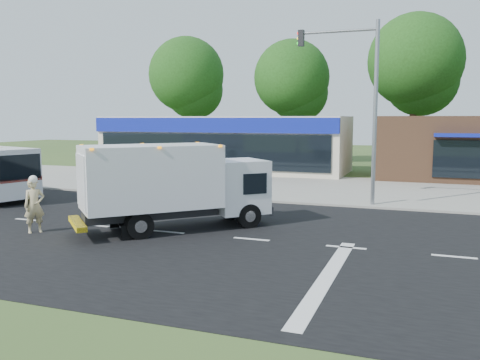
# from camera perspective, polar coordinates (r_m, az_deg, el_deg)

# --- Properties ---
(ground) EXTENTS (120.00, 120.00, 0.00)m
(ground) POSITION_cam_1_polar(r_m,az_deg,el_deg) (16.37, 1.30, -6.71)
(ground) COLOR #385123
(ground) RESTS_ON ground
(road_asphalt) EXTENTS (60.00, 14.00, 0.02)m
(road_asphalt) POSITION_cam_1_polar(r_m,az_deg,el_deg) (16.36, 1.30, -6.69)
(road_asphalt) COLOR black
(road_asphalt) RESTS_ON ground
(sidewalk) EXTENTS (60.00, 2.40, 0.12)m
(sidewalk) POSITION_cam_1_polar(r_m,az_deg,el_deg) (24.11, 7.65, -2.19)
(sidewalk) COLOR gray
(sidewalk) RESTS_ON ground
(parking_apron) EXTENTS (60.00, 9.00, 0.02)m
(parking_apron) POSITION_cam_1_polar(r_m,az_deg,el_deg) (29.75, 10.10, -0.60)
(parking_apron) COLOR gray
(parking_apron) RESTS_ON ground
(lane_markings) EXTENTS (55.20, 7.00, 0.01)m
(lane_markings) POSITION_cam_1_polar(r_m,az_deg,el_deg) (14.72, 4.60, -8.21)
(lane_markings) COLOR silver
(lane_markings) RESTS_ON road_asphalt
(ems_box_truck) EXTENTS (6.21, 6.22, 2.98)m
(ems_box_truck) POSITION_cam_1_polar(r_m,az_deg,el_deg) (17.65, -7.64, -0.09)
(ems_box_truck) COLOR black
(ems_box_truck) RESTS_ON ground
(emergency_worker) EXTENTS (0.75, 0.81, 1.96)m
(emergency_worker) POSITION_cam_1_polar(r_m,az_deg,el_deg) (18.49, -22.09, -2.59)
(emergency_worker) COLOR tan
(emergency_worker) RESTS_ON ground
(retail_strip_mall) EXTENTS (18.00, 6.20, 4.00)m
(retail_strip_mall) POSITION_cam_1_polar(r_m,az_deg,el_deg) (37.78, -1.79, 4.13)
(retail_strip_mall) COLOR beige
(retail_strip_mall) RESTS_ON ground
(brown_storefront) EXTENTS (10.00, 6.70, 4.00)m
(brown_storefront) POSITION_cam_1_polar(r_m,az_deg,el_deg) (35.12, 23.27, 3.34)
(brown_storefront) COLOR #382316
(brown_storefront) RESTS_ON ground
(traffic_signal_pole) EXTENTS (3.51, 0.25, 8.00)m
(traffic_signal_pole) POSITION_cam_1_polar(r_m,az_deg,el_deg) (22.84, 13.36, 9.42)
(traffic_signal_pole) COLOR gray
(traffic_signal_pole) RESTS_ON ground
(background_trees) EXTENTS (36.77, 7.39, 12.10)m
(background_trees) POSITION_cam_1_polar(r_m,az_deg,el_deg) (43.76, 12.55, 11.39)
(background_trees) COLOR #332114
(background_trees) RESTS_ON ground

